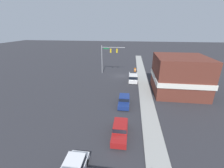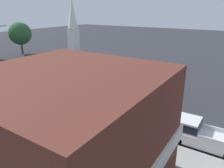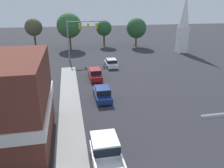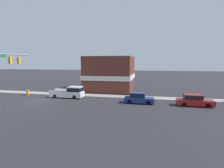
% 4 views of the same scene
% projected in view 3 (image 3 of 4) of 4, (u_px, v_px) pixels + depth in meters
% --- Properties ---
extents(far_signal_assembly, '(7.93, 0.49, 7.99)m').
position_uv_depth(far_signal_assembly, '(81.00, 30.00, 43.27)').
color(far_signal_assembly, gray).
rests_on(far_signal_assembly, ground).
extents(car_lead, '(1.80, 4.38, 1.63)m').
position_uv_depth(car_lead, '(102.00, 93.00, 26.35)').
color(car_lead, black).
rests_on(car_lead, ground).
extents(car_oncoming, '(1.81, 4.29, 1.53)m').
position_uv_depth(car_oncoming, '(111.00, 63.00, 39.50)').
color(car_oncoming, black).
rests_on(car_oncoming, ground).
extents(car_second_ahead, '(1.76, 4.81, 1.66)m').
position_uv_depth(car_second_ahead, '(95.00, 73.00, 33.43)').
color(car_second_ahead, black).
rests_on(car_second_ahead, ground).
extents(pickup_truck_parked, '(1.99, 5.77, 1.98)m').
position_uv_depth(pickup_truck_parked, '(107.00, 158.00, 15.23)').
color(pickup_truck_parked, black).
rests_on(pickup_truck_parked, ground).
extents(church_steeple, '(2.28, 2.28, 12.83)m').
position_uv_depth(church_steeple, '(184.00, 23.00, 48.86)').
color(church_steeple, white).
rests_on(church_steeple, ground).
extents(backdrop_tree_left_far, '(4.15, 4.15, 7.40)m').
position_uv_depth(backdrop_tree_left_far, '(34.00, 27.00, 52.69)').
color(backdrop_tree_left_far, '#4C3823').
rests_on(backdrop_tree_left_far, ground).
extents(backdrop_tree_left_mid, '(6.04, 6.04, 8.65)m').
position_uv_depth(backdrop_tree_left_mid, '(69.00, 26.00, 53.42)').
color(backdrop_tree_left_mid, '#4C3823').
rests_on(backdrop_tree_left_mid, ground).
extents(backdrop_tree_center, '(4.02, 4.02, 6.63)m').
position_uv_depth(backdrop_tree_center, '(104.00, 28.00, 56.95)').
color(backdrop_tree_center, '#4C3823').
rests_on(backdrop_tree_center, ground).
extents(backdrop_tree_right_mid, '(5.09, 5.09, 7.27)m').
position_uv_depth(backdrop_tree_right_mid, '(136.00, 28.00, 56.11)').
color(backdrop_tree_right_mid, '#4C3823').
rests_on(backdrop_tree_right_mid, ground).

